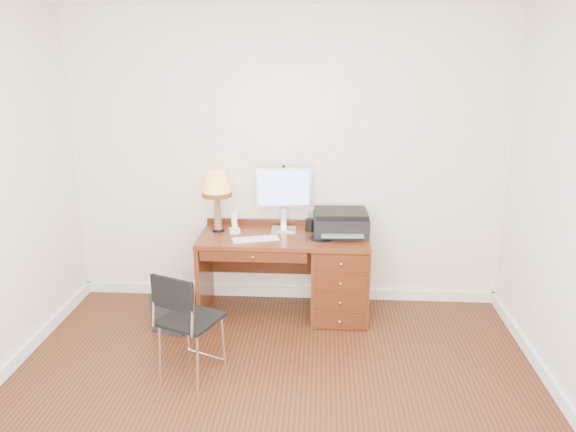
# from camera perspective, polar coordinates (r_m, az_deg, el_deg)

# --- Properties ---
(ground) EXTENTS (4.00, 4.00, 0.00)m
(ground) POSITION_cam_1_polar(r_m,az_deg,el_deg) (4.07, -1.84, -18.52)
(ground) COLOR #391A0C
(ground) RESTS_ON ground
(room_shell) EXTENTS (4.00, 4.00, 4.00)m
(room_shell) POSITION_cam_1_polar(r_m,az_deg,el_deg) (4.57, -1.08, -13.45)
(room_shell) COLOR white
(room_shell) RESTS_ON ground
(desk) EXTENTS (1.50, 0.67, 0.75)m
(desk) POSITION_cam_1_polar(r_m,az_deg,el_deg) (5.09, 3.24, -5.62)
(desk) COLOR #622A14
(desk) RESTS_ON ground
(monitor) EXTENTS (0.50, 0.19, 0.57)m
(monitor) POSITION_cam_1_polar(r_m,az_deg,el_deg) (5.05, -0.41, 2.57)
(monitor) COLOR silver
(monitor) RESTS_ON desk
(keyboard) EXTENTS (0.42, 0.22, 0.02)m
(keyboard) POSITION_cam_1_polar(r_m,az_deg,el_deg) (4.87, -3.31, -2.35)
(keyboard) COLOR white
(keyboard) RESTS_ON desk
(mouse_pad) EXTENTS (0.21, 0.21, 0.04)m
(mouse_pad) POSITION_cam_1_polar(r_m,az_deg,el_deg) (4.90, 3.40, -2.16)
(mouse_pad) COLOR black
(mouse_pad) RESTS_ON desk
(printer) EXTENTS (0.50, 0.40, 0.21)m
(printer) POSITION_cam_1_polar(r_m,az_deg,el_deg) (5.02, 5.36, -0.65)
(printer) COLOR black
(printer) RESTS_ON desk
(leg_lamp) EXTENTS (0.27, 0.27, 0.55)m
(leg_lamp) POSITION_cam_1_polar(r_m,az_deg,el_deg) (5.03, -7.25, 2.88)
(leg_lamp) COLOR black
(leg_lamp) RESTS_ON desk
(phone) EXTENTS (0.11, 0.11, 0.19)m
(phone) POSITION_cam_1_polar(r_m,az_deg,el_deg) (5.05, -5.47, -1.11)
(phone) COLOR white
(phone) RESTS_ON desk
(pen_cup) EXTENTS (0.09, 0.09, 0.11)m
(pen_cup) POSITION_cam_1_polar(r_m,az_deg,el_deg) (5.09, 2.28, -0.90)
(pen_cup) COLOR black
(pen_cup) RESTS_ON desk
(chair) EXTENTS (0.52, 0.53, 0.84)m
(chair) POSITION_cam_1_polar(r_m,az_deg,el_deg) (4.15, -10.12, -9.86)
(chair) COLOR black
(chair) RESTS_ON ground
(equipment_box) EXTENTS (0.38, 0.38, 0.35)m
(equipment_box) POSITION_cam_1_polar(r_m,az_deg,el_deg) (5.03, -11.41, -9.21)
(equipment_box) COLOR black
(equipment_box) RESTS_ON ground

